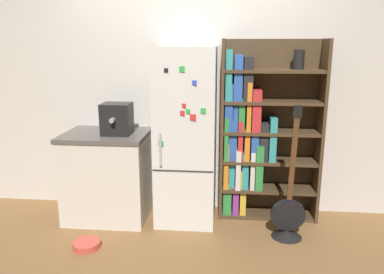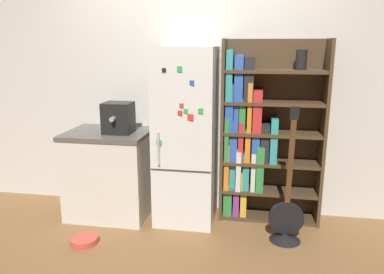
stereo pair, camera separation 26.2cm
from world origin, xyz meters
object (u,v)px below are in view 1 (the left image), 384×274
object	(u,v)px
refrigerator	(186,137)
espresso_machine	(117,119)
bookshelf	(256,135)
guitar	(288,219)
pet_bowl	(87,244)

from	to	relation	value
refrigerator	espresso_machine	bearing A→B (deg)	-173.72
espresso_machine	bookshelf	bearing A→B (deg)	9.89
bookshelf	espresso_machine	distance (m)	1.36
refrigerator	guitar	world-z (taller)	refrigerator
espresso_machine	pet_bowl	distance (m)	1.16
refrigerator	bookshelf	size ratio (longest dim) A/B	0.96
bookshelf	guitar	bearing A→B (deg)	-59.78
espresso_machine	guitar	distance (m)	1.83
pet_bowl	espresso_machine	bearing A→B (deg)	76.58
espresso_machine	pet_bowl	xyz separation A→B (m)	(-0.14, -0.59, -0.99)
pet_bowl	guitar	bearing A→B (deg)	11.30
refrigerator	espresso_machine	size ratio (longest dim) A/B	5.68
refrigerator	guitar	xyz separation A→B (m)	(0.95, -0.31, -0.67)
bookshelf	pet_bowl	world-z (taller)	bookshelf
espresso_machine	refrigerator	bearing A→B (deg)	6.28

